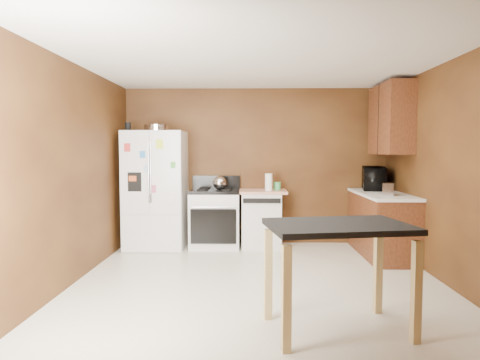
{
  "coord_description": "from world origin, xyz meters",
  "views": [
    {
      "loc": [
        -0.11,
        -4.68,
        1.51
      ],
      "look_at": [
        -0.23,
        0.85,
        1.12
      ],
      "focal_mm": 32.0,
      "sensor_mm": 36.0,
      "label": 1
    }
  ],
  "objects_px": {
    "microwave": "(374,179)",
    "kettle": "(220,183)",
    "toaster": "(388,189)",
    "refrigerator": "(156,190)",
    "dishwasher": "(261,218)",
    "gas_range": "(215,217)",
    "roasting_pan": "(157,128)",
    "green_canister": "(277,186)",
    "paper_towel": "(269,182)",
    "pen_cup": "(128,127)",
    "island": "(338,241)"
  },
  "relations": [
    {
      "from": "microwave",
      "to": "kettle",
      "type": "bearing_deg",
      "value": 101.43
    },
    {
      "from": "kettle",
      "to": "toaster",
      "type": "distance_m",
      "value": 2.46
    },
    {
      "from": "microwave",
      "to": "refrigerator",
      "type": "distance_m",
      "value": 3.36
    },
    {
      "from": "dishwasher",
      "to": "gas_range",
      "type": "bearing_deg",
      "value": -178.06
    },
    {
      "from": "roasting_pan",
      "to": "green_canister",
      "type": "distance_m",
      "value": 2.06
    },
    {
      "from": "roasting_pan",
      "to": "microwave",
      "type": "distance_m",
      "value": 3.42
    },
    {
      "from": "paper_towel",
      "to": "dishwasher",
      "type": "height_order",
      "value": "paper_towel"
    },
    {
      "from": "refrigerator",
      "to": "gas_range",
      "type": "distance_m",
      "value": 1.01
    },
    {
      "from": "pen_cup",
      "to": "paper_towel",
      "type": "xyz_separation_m",
      "value": [
        2.13,
        0.1,
        -0.84
      ]
    },
    {
      "from": "paper_towel",
      "to": "gas_range",
      "type": "xyz_separation_m",
      "value": [
        -0.83,
        0.07,
        -0.56
      ]
    },
    {
      "from": "roasting_pan",
      "to": "island",
      "type": "xyz_separation_m",
      "value": [
        2.14,
        -3.0,
        -1.09
      ]
    },
    {
      "from": "toaster",
      "to": "refrigerator",
      "type": "distance_m",
      "value": 3.4
    },
    {
      "from": "paper_towel",
      "to": "roasting_pan",
      "type": "bearing_deg",
      "value": -179.25
    },
    {
      "from": "dishwasher",
      "to": "microwave",
      "type": "bearing_deg",
      "value": -1.16
    },
    {
      "from": "pen_cup",
      "to": "green_canister",
      "type": "distance_m",
      "value": 2.46
    },
    {
      "from": "roasting_pan",
      "to": "microwave",
      "type": "height_order",
      "value": "roasting_pan"
    },
    {
      "from": "pen_cup",
      "to": "island",
      "type": "distance_m",
      "value": 4.04
    },
    {
      "from": "paper_towel",
      "to": "refrigerator",
      "type": "height_order",
      "value": "refrigerator"
    },
    {
      "from": "refrigerator",
      "to": "dishwasher",
      "type": "relative_size",
      "value": 2.02
    },
    {
      "from": "roasting_pan",
      "to": "island",
      "type": "distance_m",
      "value": 3.84
    },
    {
      "from": "refrigerator",
      "to": "island",
      "type": "xyz_separation_m",
      "value": [
        2.18,
        -3.03,
        -0.14
      ]
    },
    {
      "from": "roasting_pan",
      "to": "pen_cup",
      "type": "bearing_deg",
      "value": -169.04
    },
    {
      "from": "toaster",
      "to": "island",
      "type": "xyz_separation_m",
      "value": [
        -1.14,
        -2.28,
        -0.23
      ]
    },
    {
      "from": "paper_towel",
      "to": "refrigerator",
      "type": "xyz_separation_m",
      "value": [
        -1.74,
        0.01,
        -0.12
      ]
    },
    {
      "from": "microwave",
      "to": "roasting_pan",
      "type": "bearing_deg",
      "value": 102.03
    },
    {
      "from": "paper_towel",
      "to": "microwave",
      "type": "height_order",
      "value": "microwave"
    },
    {
      "from": "refrigerator",
      "to": "gas_range",
      "type": "relative_size",
      "value": 1.64
    },
    {
      "from": "paper_towel",
      "to": "microwave",
      "type": "relative_size",
      "value": 0.45
    },
    {
      "from": "microwave",
      "to": "green_canister",
      "type": "bearing_deg",
      "value": 97.66
    },
    {
      "from": "microwave",
      "to": "pen_cup",
      "type": "bearing_deg",
      "value": 103.12
    },
    {
      "from": "roasting_pan",
      "to": "refrigerator",
      "type": "height_order",
      "value": "roasting_pan"
    },
    {
      "from": "pen_cup",
      "to": "microwave",
      "type": "distance_m",
      "value": 3.83
    },
    {
      "from": "paper_towel",
      "to": "toaster",
      "type": "distance_m",
      "value": 1.74
    },
    {
      "from": "pen_cup",
      "to": "toaster",
      "type": "distance_m",
      "value": 3.86
    },
    {
      "from": "island",
      "to": "gas_range",
      "type": "bearing_deg",
      "value": 112.27
    },
    {
      "from": "dishwasher",
      "to": "island",
      "type": "xyz_separation_m",
      "value": [
        0.55,
        -3.12,
        0.31
      ]
    },
    {
      "from": "paper_towel",
      "to": "island",
      "type": "distance_m",
      "value": 3.07
    },
    {
      "from": "green_canister",
      "to": "microwave",
      "type": "distance_m",
      "value": 1.48
    },
    {
      "from": "roasting_pan",
      "to": "kettle",
      "type": "bearing_deg",
      "value": 2.87
    },
    {
      "from": "pen_cup",
      "to": "green_canister",
      "type": "bearing_deg",
      "value": 6.01
    },
    {
      "from": "pen_cup",
      "to": "refrigerator",
      "type": "xyz_separation_m",
      "value": [
        0.39,
        0.11,
        -0.96
      ]
    },
    {
      "from": "kettle",
      "to": "paper_towel",
      "type": "xyz_separation_m",
      "value": [
        0.76,
        -0.03,
        0.02
      ]
    },
    {
      "from": "microwave",
      "to": "dishwasher",
      "type": "bearing_deg",
      "value": 99.5
    },
    {
      "from": "refrigerator",
      "to": "dishwasher",
      "type": "bearing_deg",
      "value": 2.99
    },
    {
      "from": "paper_towel",
      "to": "dishwasher",
      "type": "relative_size",
      "value": 0.29
    },
    {
      "from": "microwave",
      "to": "dishwasher",
      "type": "xyz_separation_m",
      "value": [
        -1.73,
        0.04,
        -0.61
      ]
    },
    {
      "from": "gas_range",
      "to": "kettle",
      "type": "bearing_deg",
      "value": -29.58
    },
    {
      "from": "kettle",
      "to": "toaster",
      "type": "xyz_separation_m",
      "value": [
        2.33,
        -0.77,
        -0.02
      ]
    },
    {
      "from": "gas_range",
      "to": "roasting_pan",
      "type": "bearing_deg",
      "value": -174.1
    },
    {
      "from": "island",
      "to": "toaster",
      "type": "bearing_deg",
      "value": 63.39
    }
  ]
}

